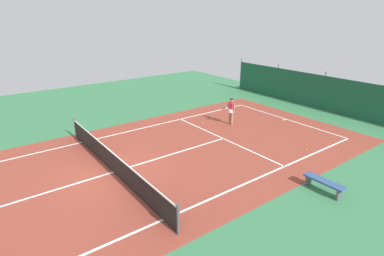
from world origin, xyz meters
TOP-DOWN VIEW (x-y plane):
  - ground_plane at (0.00, 0.00)m, footprint 36.00×36.00m
  - court_surface at (0.00, 0.00)m, footprint 11.02×26.60m
  - tennis_net at (0.00, 0.00)m, footprint 10.12×0.10m
  - back_fence at (-0.00, 16.27)m, footprint 16.30×0.98m
  - tennis_player at (-1.47, 8.33)m, footprint 0.72×0.75m
  - tennis_ball_near_player at (3.64, 8.75)m, footprint 0.07×0.07m
  - tennis_ball_midcourt at (-2.60, 7.01)m, footprint 0.07×0.07m
  - tennis_ball_by_sideline at (2.75, 11.33)m, footprint 0.07×0.07m
  - parked_car at (0.38, 18.27)m, footprint 2.04×4.21m
  - courtside_bench at (6.31, 5.88)m, footprint 1.60×0.40m

SIDE VIEW (x-z plane):
  - ground_plane at x=0.00m, z-range 0.00..0.00m
  - court_surface at x=0.00m, z-range 0.00..0.01m
  - tennis_ball_near_player at x=3.64m, z-range 0.00..0.07m
  - tennis_ball_midcourt at x=-2.60m, z-range 0.00..0.07m
  - tennis_ball_by_sideline at x=2.75m, z-range 0.00..0.07m
  - courtside_bench at x=6.31m, z-range 0.13..0.62m
  - tennis_net at x=0.00m, z-range -0.04..1.06m
  - back_fence at x=0.00m, z-range -0.68..2.02m
  - parked_car at x=0.38m, z-range 0.00..1.68m
  - tennis_player at x=-1.47m, z-range 0.14..1.78m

